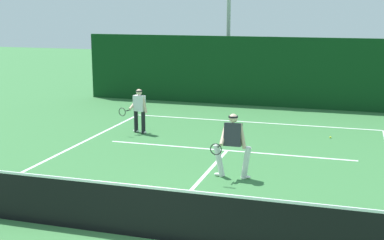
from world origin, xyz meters
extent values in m
plane|color=#38743D|center=(0.00, 0.00, 0.00)|extent=(80.00, 80.00, 0.00)
cube|color=white|center=(0.00, 10.65, 0.00)|extent=(9.33, 0.10, 0.01)
cube|color=white|center=(0.00, 6.48, 0.00)|extent=(7.60, 0.10, 0.01)
cube|color=white|center=(0.00, 3.20, 0.00)|extent=(0.10, 6.40, 0.01)
cube|color=black|center=(0.00, 0.00, 0.49)|extent=(10.05, 0.02, 0.99)
cube|color=white|center=(0.00, 0.00, 1.01)|extent=(10.05, 0.03, 0.05)
cylinder|color=silver|center=(1.06, 4.02, 0.42)|extent=(0.26, 0.15, 0.84)
cylinder|color=silver|center=(0.37, 4.02, 0.42)|extent=(0.31, 0.15, 0.84)
ellipsoid|color=white|center=(1.06, 4.02, 0.04)|extent=(0.26, 0.11, 0.09)
ellipsoid|color=white|center=(0.37, 4.02, 0.04)|extent=(0.26, 0.11, 0.09)
cube|color=#2D3338|center=(0.72, 4.02, 1.12)|extent=(0.43, 0.33, 0.61)
cylinder|color=beige|center=(0.96, 4.02, 1.10)|extent=(0.22, 0.10, 0.64)
cylinder|color=beige|center=(0.48, 4.02, 1.10)|extent=(0.10, 0.57, 0.47)
sphere|color=beige|center=(0.72, 4.02, 1.54)|extent=(0.22, 0.22, 0.22)
cylinder|color=black|center=(0.72, 4.02, 1.58)|extent=(0.24, 0.24, 0.04)
cylinder|color=black|center=(0.43, 3.77, 0.87)|extent=(0.03, 0.26, 0.03)
torus|color=black|center=(0.43, 3.43, 0.87)|extent=(0.29, 0.03, 0.29)
cylinder|color=black|center=(-3.26, 7.79, 0.38)|extent=(0.17, 0.17, 0.77)
cylinder|color=black|center=(-3.56, 7.88, 0.38)|extent=(0.17, 0.17, 0.77)
ellipsoid|color=white|center=(-3.26, 7.79, 0.04)|extent=(0.28, 0.17, 0.09)
ellipsoid|color=white|center=(-3.56, 7.88, 0.04)|extent=(0.28, 0.17, 0.09)
cube|color=silver|center=(-3.41, 7.83, 1.04)|extent=(0.44, 0.31, 0.54)
cylinder|color=beige|center=(-3.20, 7.78, 1.01)|extent=(0.24, 0.15, 0.59)
cylinder|color=beige|center=(-3.62, 7.89, 1.01)|extent=(0.23, 0.54, 0.40)
sphere|color=beige|center=(-3.41, 7.83, 1.42)|extent=(0.21, 0.21, 0.21)
cylinder|color=black|center=(-3.41, 7.83, 1.46)|extent=(0.27, 0.27, 0.04)
cylinder|color=black|center=(-3.73, 7.66, 0.81)|extent=(0.10, 0.26, 0.03)
torus|color=black|center=(-3.82, 7.34, 0.81)|extent=(0.29, 0.10, 0.29)
sphere|color=#D1E033|center=(2.92, 8.97, 0.03)|extent=(0.07, 0.07, 0.07)
cube|color=#0D3716|center=(0.00, 14.05, 1.50)|extent=(16.75, 0.12, 3.00)
cylinder|color=#9EA39E|center=(-2.07, 15.31, 3.81)|extent=(0.18, 0.18, 7.62)
camera|label=1|loc=(3.51, -8.62, 4.28)|focal=49.56mm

